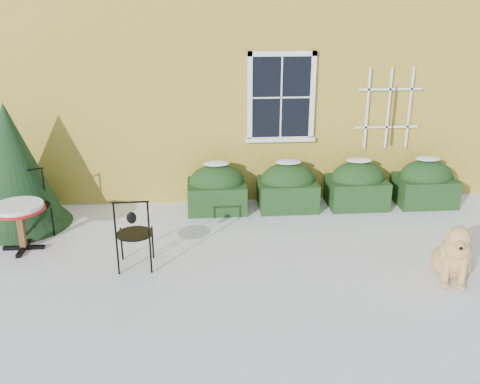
{
  "coord_description": "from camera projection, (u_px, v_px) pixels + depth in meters",
  "views": [
    {
      "loc": [
        -0.61,
        -6.57,
        3.68
      ],
      "look_at": [
        0.0,
        1.0,
        0.9
      ],
      "focal_mm": 40.0,
      "sensor_mm": 36.0,
      "label": 1
    }
  ],
  "objects": [
    {
      "name": "patio_chair_far",
      "position": [
        34.0,
        203.0,
        8.68
      ],
      "size": [
        0.62,
        0.62,
        1.05
      ],
      "rotation": [
        0.0,
        0.0,
        0.43
      ],
      "color": "black",
      "rests_on": "ground"
    },
    {
      "name": "bistro_table",
      "position": [
        18.0,
        212.0,
        8.07
      ],
      "size": [
        0.8,
        0.8,
        0.74
      ],
      "rotation": [
        0.0,
        0.0,
        0.34
      ],
      "color": "black",
      "rests_on": "ground"
    },
    {
      "name": "evergreen_shrub",
      "position": [
        14.0,
        177.0,
        8.9
      ],
      "size": [
        1.74,
        1.74,
        2.11
      ],
      "rotation": [
        0.0,
        0.0,
        -0.18
      ],
      "color": "black",
      "rests_on": "ground"
    },
    {
      "name": "patio_chair_near",
      "position": [
        134.0,
        233.0,
        7.54
      ],
      "size": [
        0.52,
        0.52,
        1.09
      ],
      "rotation": [
        0.0,
        0.0,
        3.15
      ],
      "color": "black",
      "rests_on": "ground"
    },
    {
      "name": "hedge_row",
      "position": [
        322.0,
        186.0,
        9.83
      ],
      "size": [
        4.95,
        0.8,
        0.91
      ],
      "color": "black",
      "rests_on": "ground"
    },
    {
      "name": "ground",
      "position": [
        246.0,
        277.0,
        7.46
      ],
      "size": [
        80.0,
        80.0,
        0.0
      ],
      "primitive_type": "plane",
      "color": "white",
      "rests_on": "ground"
    },
    {
      "name": "dog",
      "position": [
        454.0,
        256.0,
        7.28
      ],
      "size": [
        0.74,
        0.95,
        0.89
      ],
      "rotation": [
        0.0,
        0.0,
        -0.35
      ],
      "color": "#DCAD63",
      "rests_on": "ground"
    },
    {
      "name": "house",
      "position": [
        220.0,
        17.0,
        12.91
      ],
      "size": [
        12.4,
        8.4,
        6.4
      ],
      "color": "gold",
      "rests_on": "ground"
    }
  ]
}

